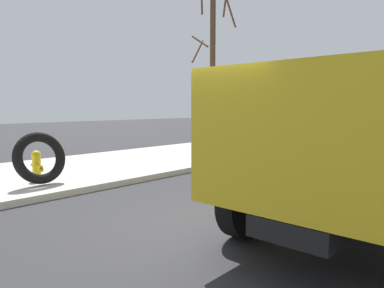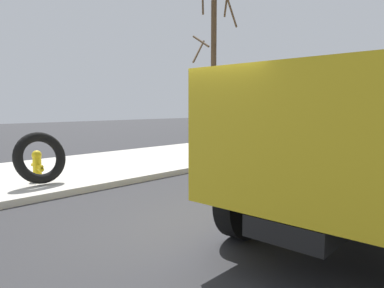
{
  "view_description": "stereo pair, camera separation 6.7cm",
  "coord_description": "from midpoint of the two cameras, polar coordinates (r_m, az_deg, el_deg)",
  "views": [
    {
      "loc": [
        -4.21,
        -3.11,
        1.95
      ],
      "look_at": [
        2.12,
        2.79,
        1.03
      ],
      "focal_mm": 33.17,
      "sensor_mm": 36.0,
      "label": 1
    },
    {
      "loc": [
        -4.16,
        -3.16,
        1.95
      ],
      "look_at": [
        2.12,
        2.79,
        1.03
      ],
      "focal_mm": 33.17,
      "sensor_mm": 36.0,
      "label": 2
    }
  ],
  "objects": [
    {
      "name": "ground_plane",
      "position": [
        5.58,
        5.98,
        -14.46
      ],
      "size": [
        80.0,
        80.0,
        0.0
      ],
      "primitive_type": "plane",
      "color": "#2D2D30"
    },
    {
      "name": "sidewalk_curb",
      "position": [
        10.67,
        -23.22,
        -4.58
      ],
      "size": [
        36.0,
        5.0,
        0.15
      ],
      "primitive_type": "cube",
      "color": "#BCB7AD",
      "rests_on": "ground"
    },
    {
      "name": "fire_hydrant",
      "position": [
        9.56,
        -23.88,
        -3.0
      ],
      "size": [
        0.23,
        0.53,
        0.72
      ],
      "color": "yellow",
      "rests_on": "sidewalk_curb"
    },
    {
      "name": "loose_tire",
      "position": [
        8.95,
        -23.47,
        -2.06
      ],
      "size": [
        1.22,
        0.54,
        1.23
      ],
      "primitive_type": "torus",
      "rotation": [
        1.3,
        0.0,
        -0.0
      ],
      "color": "black",
      "rests_on": "sidewalk_curb"
    },
    {
      "name": "bare_tree",
      "position": [
        13.45,
        3.15,
        11.64
      ],
      "size": [
        1.7,
        1.72,
        6.4
      ],
      "color": "#4C3823",
      "rests_on": "sidewalk_curb"
    }
  ]
}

